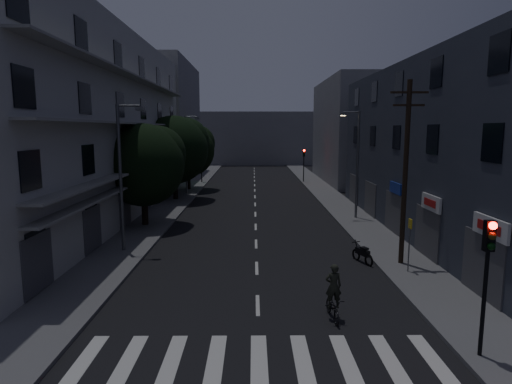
{
  "coord_description": "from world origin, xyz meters",
  "views": [
    {
      "loc": [
        -0.17,
        -13.88,
        6.83
      ],
      "look_at": [
        0.0,
        12.0,
        3.0
      ],
      "focal_mm": 30.0,
      "sensor_mm": 36.0,
      "label": 1
    }
  ],
  "objects_px": {
    "traffic_signal_near": "(488,260)",
    "bus_stop_sign": "(410,235)",
    "utility_pole": "(405,169)",
    "cyclist": "(333,301)",
    "motorcycle": "(362,254)"
  },
  "relations": [
    {
      "from": "bus_stop_sign",
      "to": "motorcycle",
      "type": "distance_m",
      "value": 2.87
    },
    {
      "from": "motorcycle",
      "to": "traffic_signal_near",
      "type": "bearing_deg",
      "value": -104.65
    },
    {
      "from": "traffic_signal_near",
      "to": "bus_stop_sign",
      "type": "distance_m",
      "value": 7.73
    },
    {
      "from": "traffic_signal_near",
      "to": "cyclist",
      "type": "bearing_deg",
      "value": 143.82
    },
    {
      "from": "bus_stop_sign",
      "to": "traffic_signal_near",
      "type": "bearing_deg",
      "value": -94.31
    },
    {
      "from": "traffic_signal_near",
      "to": "motorcycle",
      "type": "relative_size",
      "value": 2.49
    },
    {
      "from": "bus_stop_sign",
      "to": "motorcycle",
      "type": "bearing_deg",
      "value": 133.51
    },
    {
      "from": "bus_stop_sign",
      "to": "cyclist",
      "type": "height_order",
      "value": "bus_stop_sign"
    },
    {
      "from": "traffic_signal_near",
      "to": "utility_pole",
      "type": "distance_m",
      "value": 9.12
    },
    {
      "from": "traffic_signal_near",
      "to": "cyclist",
      "type": "distance_m",
      "value": 5.37
    },
    {
      "from": "bus_stop_sign",
      "to": "cyclist",
      "type": "relative_size",
      "value": 1.22
    },
    {
      "from": "cyclist",
      "to": "traffic_signal_near",
      "type": "bearing_deg",
      "value": -41.13
    },
    {
      "from": "utility_pole",
      "to": "cyclist",
      "type": "xyz_separation_m",
      "value": [
        -4.56,
        -6.08,
        -4.17
      ]
    },
    {
      "from": "cyclist",
      "to": "motorcycle",
      "type": "bearing_deg",
      "value": 62.44
    },
    {
      "from": "bus_stop_sign",
      "to": "motorcycle",
      "type": "xyz_separation_m",
      "value": [
        -1.71,
        1.8,
        -1.45
      ]
    }
  ]
}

